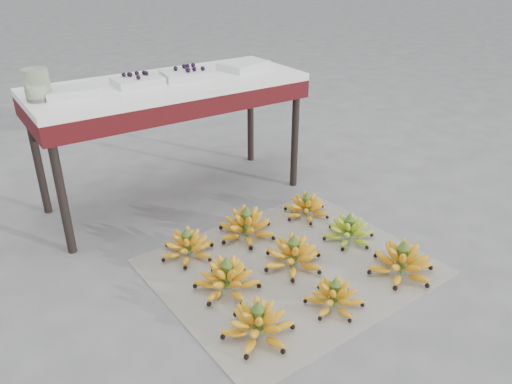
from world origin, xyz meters
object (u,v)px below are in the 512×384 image
bunch_back_center (247,226)px  tray_far_left (70,91)px  bunch_mid_left (227,279)px  tray_left (138,81)px  bunch_front_left (258,324)px  tray_right (187,74)px  bunch_mid_center (293,255)px  bunch_front_center (334,297)px  vendor_table (169,95)px  bunch_mid_right (349,231)px  newspaper_mat (290,266)px  bunch_back_right (306,207)px  bunch_front_right (401,262)px  tray_far_right (244,65)px  glass_jar (37,85)px  bunch_back_left (188,246)px

bunch_back_center → tray_far_left: (-0.64, 0.63, 0.68)m
bunch_mid_left → tray_left: tray_left is taller
bunch_front_left → tray_right: (0.38, 1.29, 0.69)m
bunch_mid_center → bunch_front_left: bearing=-121.2°
bunch_front_center → bunch_mid_center: 0.34m
vendor_table → tray_right: bearing=-5.7°
bunch_mid_left → vendor_table: (0.22, 0.97, 0.58)m
bunch_mid_center → tray_left: tray_left is taller
bunch_front_center → bunch_mid_center: size_ratio=0.81×
bunch_mid_right → tray_right: 1.25m
newspaper_mat → tray_right: bearing=91.4°
bunch_back_right → newspaper_mat: bearing=-125.3°
bunch_front_right → tray_far_right: tray_far_right is taller
newspaper_mat → glass_jar: (-0.82, 0.97, 0.81)m
newspaper_mat → bunch_back_right: size_ratio=4.09×
bunch_mid_center → bunch_mid_right: bearing=26.1°
bunch_front_center → newspaper_mat: bearing=68.6°
bunch_front_center → tray_left: (-0.28, 1.33, 0.70)m
bunch_front_center → tray_right: 1.49m
bunch_front_center → tray_far_left: bearing=99.0°
bunch_back_left → tray_left: tray_left is taller
bunch_front_center → bunch_front_right: size_ratio=0.82×
bunch_front_right → bunch_mid_right: 0.36m
vendor_table → bunch_front_left: bearing=-101.5°
bunch_mid_center → tray_far_right: bearing=92.3°
vendor_table → tray_left: 0.20m
bunch_mid_left → tray_far_left: size_ratio=1.28×
tray_left → tray_far_right: bearing=-0.3°
bunch_mid_center → tray_far_left: size_ratio=1.44×
vendor_table → tray_far_right: tray_far_right is taller
bunch_mid_left → bunch_back_left: bearing=83.8°
bunch_mid_right → tray_far_left: tray_far_left is taller
bunch_mid_center → tray_far_left: bearing=146.6°
bunch_front_right → vendor_table: 1.54m
vendor_table → tray_far_left: (-0.53, -0.01, 0.10)m
tray_left → bunch_back_right: bearing=-42.9°
bunch_mid_left → bunch_back_right: bearing=15.0°
bunch_mid_center → bunch_back_right: bearing=66.1°
bunch_front_right → bunch_mid_left: (-0.75, 0.35, -0.00)m
bunch_back_left → vendor_table: size_ratio=0.23×
vendor_table → tray_far_right: size_ratio=4.84×
bunch_back_left → bunch_back_right: bunch_back_left is taller
bunch_mid_center → glass_jar: glass_jar is taller
bunch_back_right → tray_right: size_ratio=1.05×
bunch_front_right → tray_left: size_ratio=1.52×
bunch_mid_center → vendor_table: size_ratio=0.25×
tray_left → vendor_table: bearing=-2.3°
tray_far_left → tray_left: 0.36m
bunch_mid_right → bunch_front_center: bearing=-162.6°
vendor_table → bunch_front_center: bearing=-85.3°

